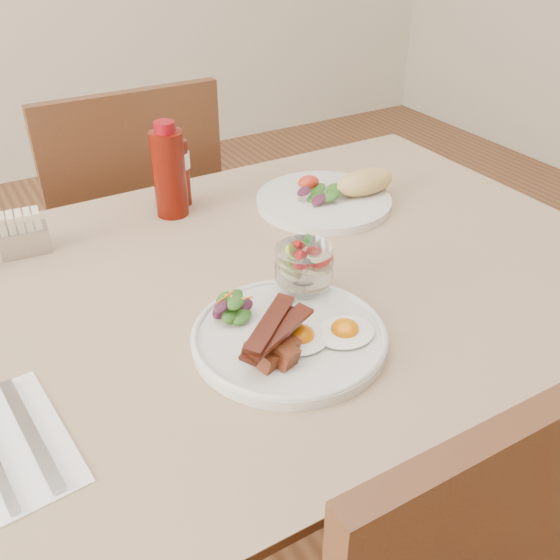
% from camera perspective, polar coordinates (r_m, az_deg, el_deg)
% --- Properties ---
extents(table, '(1.33, 0.88, 0.75)m').
position_cam_1_polar(table, '(1.08, -2.93, -4.17)').
color(table, brown).
rests_on(table, ground).
extents(chair_far, '(0.42, 0.42, 0.93)m').
position_cam_1_polar(chair_far, '(1.68, -13.42, 3.92)').
color(chair_far, brown).
rests_on(chair_far, ground).
extents(main_plate, '(0.28, 0.28, 0.02)m').
position_cam_1_polar(main_plate, '(0.89, 0.83, -5.28)').
color(main_plate, silver).
rests_on(main_plate, table).
extents(fried_eggs, '(0.17, 0.12, 0.02)m').
position_cam_1_polar(fried_eggs, '(0.88, 3.91, -4.92)').
color(fried_eggs, white).
rests_on(fried_eggs, main_plate).
extents(bacon_potato_pile, '(0.13, 0.09, 0.05)m').
position_cam_1_polar(bacon_potato_pile, '(0.84, -0.45, -5.60)').
color(bacon_potato_pile, maroon).
rests_on(bacon_potato_pile, main_plate).
extents(side_salad, '(0.07, 0.06, 0.04)m').
position_cam_1_polar(side_salad, '(0.91, -4.28, -2.59)').
color(side_salad, '#184612').
rests_on(side_salad, main_plate).
extents(fruit_cup, '(0.09, 0.09, 0.09)m').
position_cam_1_polar(fruit_cup, '(0.95, 2.20, 1.49)').
color(fruit_cup, white).
rests_on(fruit_cup, main_plate).
extents(second_plate, '(0.29, 0.27, 0.07)m').
position_cam_1_polar(second_plate, '(1.28, 4.92, 7.73)').
color(second_plate, silver).
rests_on(second_plate, table).
extents(ketchup_bottle, '(0.08, 0.08, 0.19)m').
position_cam_1_polar(ketchup_bottle, '(1.23, -10.10, 9.67)').
color(ketchup_bottle, '#4E0B04').
rests_on(ketchup_bottle, table).
extents(hot_sauce_bottle, '(0.05, 0.05, 0.16)m').
position_cam_1_polar(hot_sauce_bottle, '(1.27, -9.21, 10.00)').
color(hot_sauce_bottle, '#4E0B04').
rests_on(hot_sauce_bottle, table).
extents(sugar_caddy, '(0.09, 0.06, 0.08)m').
position_cam_1_polar(sugar_caddy, '(1.18, -22.42, 3.80)').
color(sugar_caddy, '#A9A9AD').
rests_on(sugar_caddy, table).
extents(napkin_cutlery, '(0.14, 0.23, 0.01)m').
position_cam_1_polar(napkin_cutlery, '(0.82, -23.37, -13.47)').
color(napkin_cutlery, white).
rests_on(napkin_cutlery, table).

